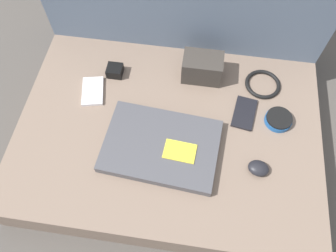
{
  "coord_description": "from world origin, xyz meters",
  "views": [
    {
      "loc": [
        0.07,
        -0.46,
        1.01
      ],
      "look_at": [
        0.0,
        0.0,
        0.16
      ],
      "focal_mm": 35.0,
      "sensor_mm": 36.0,
      "label": 1
    }
  ],
  "objects_px": {
    "charger_brick": "(115,71)",
    "speaker_puck": "(279,119)",
    "phone_silver": "(93,91)",
    "phone_black": "(244,113)",
    "laptop": "(161,146)",
    "camera_pouch": "(202,68)",
    "computer_mouse": "(258,168)"
  },
  "relations": [
    {
      "from": "laptop",
      "to": "charger_brick",
      "type": "relative_size",
      "value": 6.88
    },
    {
      "from": "camera_pouch",
      "to": "charger_brick",
      "type": "bearing_deg",
      "value": -173.42
    },
    {
      "from": "speaker_puck",
      "to": "camera_pouch",
      "type": "height_order",
      "value": "camera_pouch"
    },
    {
      "from": "speaker_puck",
      "to": "charger_brick",
      "type": "xyz_separation_m",
      "value": [
        -0.53,
        0.11,
        0.0
      ]
    },
    {
      "from": "laptop",
      "to": "camera_pouch",
      "type": "bearing_deg",
      "value": 76.59
    },
    {
      "from": "computer_mouse",
      "to": "phone_silver",
      "type": "relative_size",
      "value": 0.56
    },
    {
      "from": "phone_black",
      "to": "laptop",
      "type": "bearing_deg",
      "value": -138.12
    },
    {
      "from": "computer_mouse",
      "to": "camera_pouch",
      "type": "xyz_separation_m",
      "value": [
        -0.19,
        0.31,
        0.03
      ]
    },
    {
      "from": "computer_mouse",
      "to": "phone_silver",
      "type": "distance_m",
      "value": 0.56
    },
    {
      "from": "phone_silver",
      "to": "camera_pouch",
      "type": "relative_size",
      "value": 0.93
    },
    {
      "from": "laptop",
      "to": "charger_brick",
      "type": "xyz_separation_m",
      "value": [
        -0.19,
        0.25,
        0.0
      ]
    },
    {
      "from": "phone_silver",
      "to": "charger_brick",
      "type": "distance_m",
      "value": 0.1
    },
    {
      "from": "laptop",
      "to": "phone_black",
      "type": "distance_m",
      "value": 0.28
    },
    {
      "from": "phone_black",
      "to": "camera_pouch",
      "type": "height_order",
      "value": "camera_pouch"
    },
    {
      "from": "phone_silver",
      "to": "camera_pouch",
      "type": "bearing_deg",
      "value": 6.68
    },
    {
      "from": "laptop",
      "to": "computer_mouse",
      "type": "relative_size",
      "value": 5.19
    },
    {
      "from": "laptop",
      "to": "camera_pouch",
      "type": "xyz_separation_m",
      "value": [
        0.09,
        0.28,
        0.03
      ]
    },
    {
      "from": "phone_silver",
      "to": "phone_black",
      "type": "relative_size",
      "value": 0.97
    },
    {
      "from": "phone_silver",
      "to": "charger_brick",
      "type": "xyz_separation_m",
      "value": [
        0.06,
        0.08,
        0.01
      ]
    },
    {
      "from": "laptop",
      "to": "camera_pouch",
      "type": "height_order",
      "value": "camera_pouch"
    },
    {
      "from": "phone_black",
      "to": "charger_brick",
      "type": "distance_m",
      "value": 0.44
    },
    {
      "from": "laptop",
      "to": "charger_brick",
      "type": "distance_m",
      "value": 0.31
    },
    {
      "from": "phone_silver",
      "to": "camera_pouch",
      "type": "xyz_separation_m",
      "value": [
        0.34,
        0.12,
        0.04
      ]
    },
    {
      "from": "speaker_puck",
      "to": "charger_brick",
      "type": "relative_size",
      "value": 1.63
    },
    {
      "from": "computer_mouse",
      "to": "phone_silver",
      "type": "height_order",
      "value": "computer_mouse"
    },
    {
      "from": "speaker_puck",
      "to": "phone_black",
      "type": "height_order",
      "value": "speaker_puck"
    },
    {
      "from": "computer_mouse",
      "to": "speaker_puck",
      "type": "xyz_separation_m",
      "value": [
        0.06,
        0.17,
        -0.0
      ]
    },
    {
      "from": "laptop",
      "to": "phone_black",
      "type": "bearing_deg",
      "value": 37.33
    },
    {
      "from": "laptop",
      "to": "speaker_puck",
      "type": "distance_m",
      "value": 0.37
    },
    {
      "from": "computer_mouse",
      "to": "charger_brick",
      "type": "distance_m",
      "value": 0.55
    },
    {
      "from": "speaker_puck",
      "to": "laptop",
      "type": "bearing_deg",
      "value": -157.53
    },
    {
      "from": "charger_brick",
      "to": "speaker_puck",
      "type": "bearing_deg",
      "value": -11.44
    }
  ]
}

